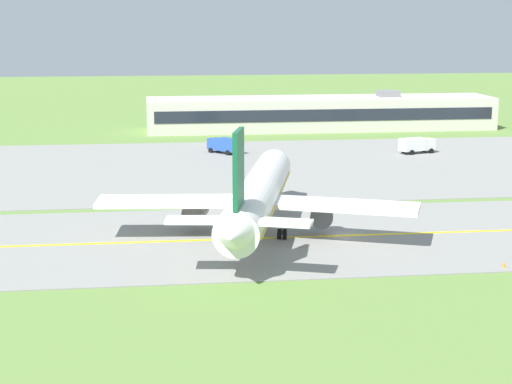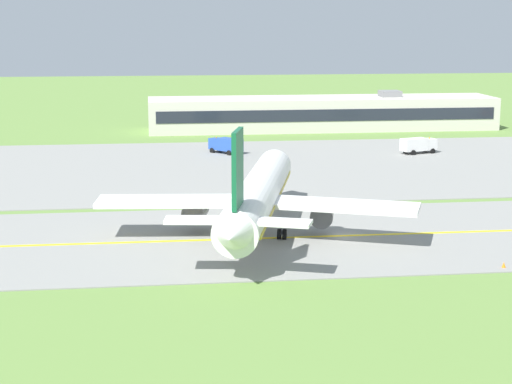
{
  "view_description": "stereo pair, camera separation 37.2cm",
  "coord_description": "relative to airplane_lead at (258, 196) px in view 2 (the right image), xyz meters",
  "views": [
    {
      "loc": [
        -18.79,
        -81.76,
        21.73
      ],
      "look_at": [
        -7.86,
        4.12,
        4.0
      ],
      "focal_mm": 59.68,
      "sensor_mm": 36.0,
      "label": 1
    },
    {
      "loc": [
        -18.42,
        -81.81,
        21.73
      ],
      "look_at": [
        -7.86,
        4.12,
        4.0
      ],
      "focal_mm": 59.68,
      "sensor_mm": 36.0,
      "label": 2
    }
  ],
  "objects": [
    {
      "name": "airplane_lead",
      "position": [
        0.0,
        0.0,
        0.0
      ],
      "size": [
        32.07,
        39.22,
        12.7
      ],
      "color": "white",
      "rests_on": "ground"
    },
    {
      "name": "terminal_building",
      "position": [
        23.25,
        82.32,
        -0.95
      ],
      "size": [
        68.62,
        12.83,
        7.54
      ],
      "color": "beige",
      "rests_on": "ground"
    },
    {
      "name": "taxiway_centreline",
      "position": [
        7.98,
        -1.65,
        -4.03
      ],
      "size": [
        220.0,
        0.6,
        0.01
      ],
      "primitive_type": "cube",
      "color": "yellow",
      "rests_on": "taxiway_strip"
    },
    {
      "name": "service_truck_baggage",
      "position": [
        1.41,
        53.23,
        -2.6
      ],
      "size": [
        5.53,
        5.83,
        2.6
      ],
      "color": "#264CA5",
      "rests_on": "ground"
    },
    {
      "name": "taxiway_strip",
      "position": [
        7.98,
        -1.65,
        -4.08
      ],
      "size": [
        240.0,
        28.0,
        0.1
      ],
      "primitive_type": "cube",
      "color": "gray",
      "rests_on": "ground"
    },
    {
      "name": "ground_plane",
      "position": [
        7.98,
        -1.65,
        -4.13
      ],
      "size": [
        500.0,
        500.0,
        0.0
      ],
      "primitive_type": "plane",
      "color": "olive"
    },
    {
      "name": "traffic_cone_mid_edge",
      "position": [
        20.14,
        -14.37,
        -3.83
      ],
      "size": [
        0.44,
        0.44,
        0.6
      ],
      "primitive_type": "cone",
      "color": "orange",
      "rests_on": "ground"
    },
    {
      "name": "service_truck_fuel",
      "position": [
        32.53,
        49.38,
        -2.6
      ],
      "size": [
        6.34,
        3.77,
        2.6
      ],
      "color": "silver",
      "rests_on": "ground"
    },
    {
      "name": "apron_pad",
      "position": [
        17.98,
        40.35,
        -4.08
      ],
      "size": [
        140.0,
        52.0,
        0.1
      ],
      "primitive_type": "cube",
      "color": "gray",
      "rests_on": "ground"
    }
  ]
}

